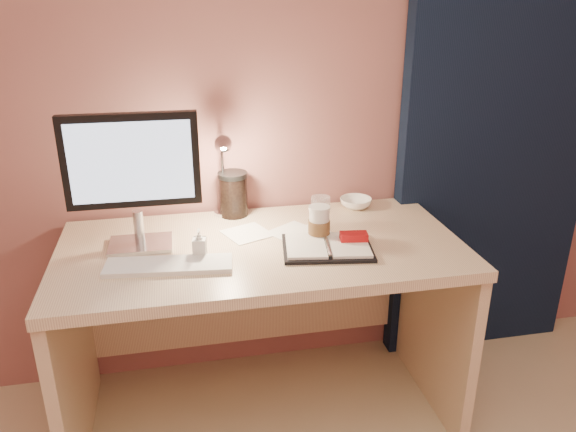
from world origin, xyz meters
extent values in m
plane|color=#A56460|center=(0.00, 1.75, 1.25)|extent=(3.50, 0.00, 3.50)
cube|color=black|center=(1.05, 1.69, 1.10)|extent=(0.85, 0.08, 2.20)
cube|color=beige|center=(0.00, 1.38, 0.71)|extent=(1.40, 0.70, 0.04)
cube|color=beige|center=(-0.68, 1.38, 0.34)|extent=(0.04, 0.66, 0.69)
cube|color=beige|center=(0.68, 1.38, 0.34)|extent=(0.04, 0.66, 0.69)
cube|color=beige|center=(0.00, 1.71, 0.40)|extent=(1.32, 0.03, 0.55)
cube|color=silver|center=(-0.41, 1.45, 0.74)|extent=(0.21, 0.16, 0.01)
cylinder|color=silver|center=(-0.41, 1.45, 0.80)|extent=(0.03, 0.03, 0.12)
cube|color=black|center=(-0.41, 1.45, 1.04)|extent=(0.44, 0.04, 0.31)
cube|color=#BBD8FF|center=(-0.41, 1.42, 1.04)|extent=(0.39, 0.01, 0.26)
cube|color=silver|center=(-0.32, 1.26, 0.74)|extent=(0.41, 0.16, 0.02)
cube|color=black|center=(0.21, 1.30, 0.74)|extent=(0.33, 0.27, 0.01)
cube|color=white|center=(0.14, 1.31, 0.75)|extent=(0.16, 0.22, 0.01)
cube|color=white|center=(0.29, 1.28, 0.75)|extent=(0.16, 0.22, 0.01)
cube|color=red|center=(0.31, 1.31, 0.76)|extent=(0.10, 0.06, 0.03)
cube|color=white|center=(0.13, 1.45, 0.73)|extent=(0.22, 0.22, 0.00)
cube|color=white|center=(0.19, 1.44, 0.73)|extent=(0.15, 0.15, 0.00)
cube|color=white|center=(-0.04, 1.48, 0.73)|extent=(0.20, 0.20, 0.00)
cylinder|color=silver|center=(0.21, 1.38, 0.79)|extent=(0.07, 0.07, 0.11)
cylinder|color=brown|center=(0.21, 1.38, 0.78)|extent=(0.08, 0.08, 0.05)
cylinder|color=silver|center=(0.21, 1.38, 0.85)|extent=(0.08, 0.08, 0.01)
cylinder|color=white|center=(0.24, 1.48, 0.79)|extent=(0.07, 0.07, 0.12)
imported|color=white|center=(0.43, 1.66, 0.75)|extent=(0.15, 0.15, 0.04)
imported|color=silver|center=(-0.22, 1.33, 0.78)|extent=(0.05, 0.05, 0.10)
cylinder|color=black|center=(-0.06, 1.67, 0.81)|extent=(0.11, 0.11, 0.16)
cylinder|color=silver|center=(-0.10, 1.69, 0.74)|extent=(0.08, 0.08, 0.01)
cylinder|color=silver|center=(-0.10, 1.69, 0.90)|extent=(0.01, 0.01, 0.31)
cone|color=silver|center=(-0.10, 1.54, 1.05)|extent=(0.06, 0.06, 0.06)
camera|label=1|loc=(-0.26, -0.38, 1.55)|focal=35.00mm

